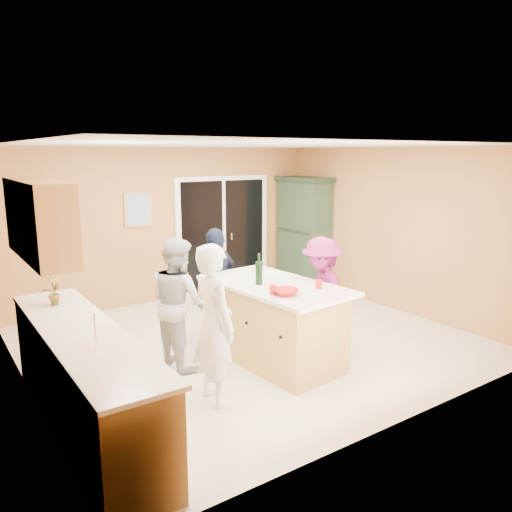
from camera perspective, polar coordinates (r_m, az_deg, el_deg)
floor at (r=6.83m, az=-0.57°, el=-9.78°), size 5.50×5.50×0.00m
ceiling at (r=6.36m, az=-0.62°, el=12.59°), size 5.50×5.00×0.10m
wall_back at (r=8.63m, az=-9.89°, el=3.52°), size 5.50×0.10×2.60m
wall_front at (r=4.66m, az=16.83°, el=-3.74°), size 5.50×0.10×2.60m
wall_left at (r=5.47m, az=-25.28°, el=-2.11°), size 0.10×5.00×2.60m
wall_right at (r=8.30m, az=15.40°, el=2.95°), size 0.10×5.00×2.60m
left_cabinet_run at (r=4.82m, az=-18.61°, el=-13.95°), size 0.65×3.05×1.24m
upper_cabinets at (r=5.21m, az=-23.57°, el=3.84°), size 0.35×1.60×0.75m
sliding_door at (r=9.12m, az=-3.74°, el=2.51°), size 1.90×0.07×2.10m
framed_picture at (r=8.36m, az=-13.33°, el=5.20°), size 0.46×0.04×0.56m
kitchen_island at (r=6.08m, az=2.15°, el=-7.91°), size 1.17×1.94×0.98m
green_hutch at (r=9.49m, az=5.52°, el=2.58°), size 0.59×1.13×2.07m
woman_white at (r=5.04m, az=-4.83°, el=-7.78°), size 0.40×0.60×1.65m
woman_grey at (r=5.97m, az=-8.88°, el=-5.24°), size 0.65×0.80×1.55m
woman_navy at (r=6.77m, az=-4.45°, el=-3.19°), size 0.97×0.73×1.53m
woman_magenta at (r=6.42m, az=7.50°, el=-4.36°), size 0.81×1.07×1.47m
serving_bowl at (r=5.46m, az=3.41°, el=-4.11°), size 0.36×0.36×0.07m
tulip_vase at (r=5.60m, az=-22.17°, el=-3.32°), size 0.24×0.20×0.39m
tumbler_near at (r=5.73m, az=7.19°, el=-3.22°), size 0.08×0.08×0.11m
tumbler_far at (r=5.47m, az=1.93°, el=-3.86°), size 0.09×0.09×0.11m
wine_bottle at (r=5.86m, az=0.35°, el=-1.90°), size 0.09×0.09×0.37m
white_plate at (r=6.41m, az=1.86°, el=-1.95°), size 0.24×0.24×0.01m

